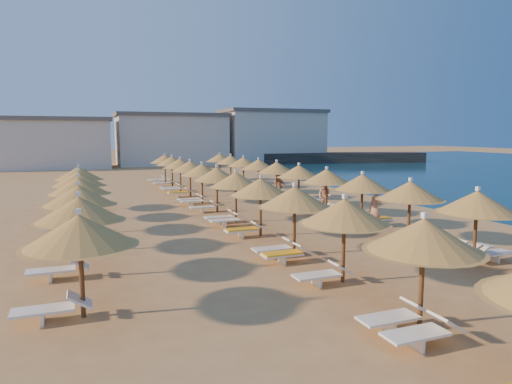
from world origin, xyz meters
name	(u,v)px	position (x,y,z in m)	size (l,w,h in m)	color
ground	(299,229)	(0.00, 0.00, 0.00)	(220.00, 220.00, 0.00)	tan
jetty	(328,158)	(26.12, 42.37, 0.75)	(30.00, 4.00, 1.50)	black
hotel_blocks	(179,139)	(3.94, 46.23, 3.70)	(47.63, 10.64, 8.10)	beige
parasol_row_east	(312,174)	(2.93, 4.29, 2.13)	(2.79, 39.85, 2.70)	brown
parasol_row_west	(226,178)	(-2.29, 4.29, 2.13)	(2.79, 39.85, 2.70)	brown
parasol_row_inland	(79,191)	(-9.66, 0.92, 2.13)	(2.79, 19.64, 2.70)	brown
loungers	(248,211)	(-1.26, 3.62, 0.34)	(15.81, 37.66, 0.66)	white
beachgoer_b	(325,196)	(3.61, 3.97, 0.86)	(0.84, 0.65, 1.72)	tan
beachgoer_a	(375,208)	(3.50, -1.06, 0.93)	(0.68, 0.45, 1.86)	tan
beachgoer_c	(279,186)	(3.25, 9.65, 0.82)	(0.97, 0.40, 1.65)	tan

